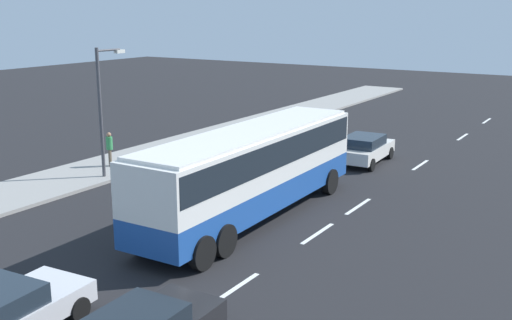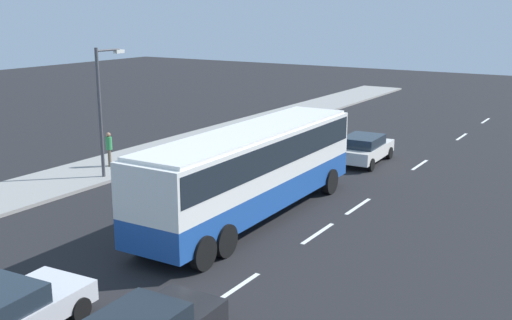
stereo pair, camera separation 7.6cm
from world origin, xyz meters
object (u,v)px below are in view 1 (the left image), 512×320
(coach_bus, at_px, (252,164))
(pedestrian_near_curb, at_px, (109,147))
(car_white_minivan, at_px, (365,148))
(street_lamp, at_px, (103,102))

(coach_bus, relative_size, pedestrian_near_curb, 7.12)
(coach_bus, distance_m, car_white_minivan, 10.52)
(coach_bus, relative_size, car_white_minivan, 2.81)
(pedestrian_near_curb, distance_m, street_lamp, 3.08)
(car_white_minivan, bearing_deg, coach_bus, 176.04)
(car_white_minivan, distance_m, pedestrian_near_curb, 13.01)
(car_white_minivan, bearing_deg, pedestrian_near_curb, 125.06)
(coach_bus, height_order, pedestrian_near_curb, coach_bus)
(coach_bus, height_order, car_white_minivan, coach_bus)
(car_white_minivan, relative_size, pedestrian_near_curb, 2.53)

